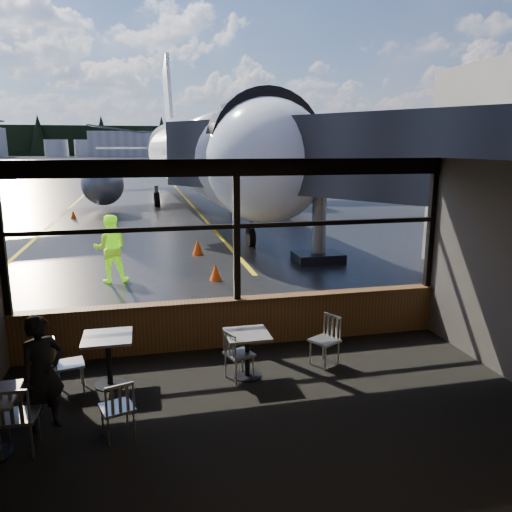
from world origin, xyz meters
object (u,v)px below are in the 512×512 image
object	(u,v)px
jet_bridge	(320,188)
chair_near_e	(325,341)
cone_wing	(73,215)
cone_extra	(215,272)
cafe_table_near	(247,355)
cafe_table_mid	(109,361)
chair_mid_s	(117,408)
ground_crew	(110,249)
chair_left_s	(18,417)
airliner	(196,109)
chair_mid_w	(69,365)
chair_near_w	(239,355)
passenger	(43,373)
cone_nose	(198,247)

from	to	relation	value
jet_bridge	chair_near_e	bearing A→B (deg)	-108.93
cone_wing	cone_extra	world-z (taller)	cone_extra
cafe_table_near	cafe_table_mid	size ratio (longest dim) A/B	0.93
chair_mid_s	ground_crew	world-z (taller)	ground_crew
jet_bridge	cone_extra	world-z (taller)	jet_bridge
chair_left_s	airliner	bearing A→B (deg)	80.78
chair_mid_w	chair_near_w	bearing A→B (deg)	74.41
airliner	cafe_table_mid	bearing A→B (deg)	-102.18
chair_near_e	chair_mid_s	xyz separation A→B (m)	(-3.39, -1.49, -0.02)
cafe_table_mid	chair_near_e	size ratio (longest dim) A/B	0.94
chair_near_e	chair_left_s	distance (m)	4.81
chair_near_w	passenger	distance (m)	2.94
passenger	chair_near_e	bearing A→B (deg)	-21.90
jet_bridge	cafe_table_near	xyz separation A→B (m)	(-3.70, -6.86, -2.09)
cafe_table_near	cone_nose	distance (m)	9.71
airliner	cone_extra	world-z (taller)	airliner
chair_near_w	chair_mid_w	distance (m)	2.63
jet_bridge	cone_extra	size ratio (longest dim) A/B	24.00
passenger	cone_extra	bearing A→B (deg)	29.28
chair_mid_w	cone_nose	size ratio (longest dim) A/B	1.66
cafe_table_near	jet_bridge	bearing A→B (deg)	61.70
chair_near_w	cone_wing	world-z (taller)	chair_near_w
cone_wing	passenger	bearing A→B (deg)	-84.14
chair_near_w	cone_nose	bearing A→B (deg)	156.57
cafe_table_mid	cone_wing	world-z (taller)	cafe_table_mid
cafe_table_mid	chair_mid_w	size ratio (longest dim) A/B	0.94
chair_near_e	chair_left_s	xyz separation A→B (m)	(-4.56, -1.53, 0.03)
jet_bridge	cone_extra	distance (m)	4.06
cafe_table_mid	chair_mid_w	world-z (taller)	chair_mid_w
passenger	cone_extra	size ratio (longest dim) A/B	3.36
chair_near_w	cone_nose	distance (m)	9.76
ground_crew	airliner	bearing A→B (deg)	-104.13
passenger	chair_mid_w	bearing A→B (deg)	44.79
chair_near_e	chair_near_w	bearing A→B (deg)	68.76
chair_near_w	cone_wing	xyz separation A→B (m)	(-4.94, 20.02, -0.21)
cone_nose	chair_mid_w	bearing A→B (deg)	-107.59
chair_near_w	passenger	world-z (taller)	passenger
chair_near_e	ground_crew	xyz separation A→B (m)	(-3.86, 6.52, 0.50)
chair_near_e	chair_left_s	bearing A→B (deg)	79.99
jet_bridge	chair_mid_w	size ratio (longest dim) A/B	12.82
jet_bridge	cone_nose	size ratio (longest dim) A/B	21.26
airliner	chair_near_w	distance (m)	24.58
jet_bridge	chair_left_s	distance (m)	10.91
chair_left_s	cone_wing	world-z (taller)	chair_left_s
chair_mid_s	passenger	bearing A→B (deg)	137.60
cone_nose	cone_extra	bearing A→B (deg)	-88.27
chair_mid_s	passenger	size ratio (longest dim) A/B	0.53
cafe_table_near	chair_mid_w	size ratio (longest dim) A/B	0.87
jet_bridge	cone_wing	bearing A→B (deg)	123.78
cafe_table_near	cone_extra	size ratio (longest dim) A/B	1.62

